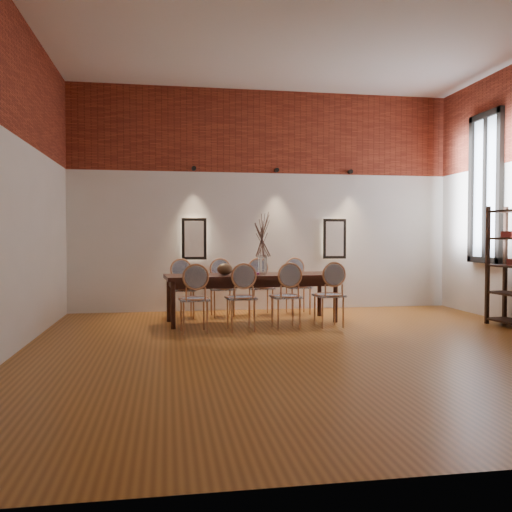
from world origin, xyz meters
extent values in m
cube|color=#99581F|center=(0.00, 0.00, -0.01)|extent=(7.00, 7.00, 0.02)
cube|color=silver|center=(0.00, 0.00, 4.01)|extent=(7.00, 7.00, 0.02)
cube|color=silver|center=(0.00, 3.55, 2.00)|extent=(7.00, 0.10, 4.00)
cube|color=silver|center=(0.00, -3.55, 2.00)|extent=(7.00, 0.10, 4.00)
cube|color=silver|center=(-3.55, 0.00, 2.00)|extent=(0.10, 7.00, 4.00)
cube|color=maroon|center=(0.00, 3.48, 3.25)|extent=(7.00, 0.02, 1.50)
cube|color=maroon|center=(-3.48, 0.00, 3.25)|extent=(0.02, 7.00, 1.50)
cube|color=#FFEAC6|center=(-1.30, 3.45, 1.30)|extent=(0.36, 0.06, 0.66)
cube|color=#FFEAC6|center=(1.30, 3.45, 1.30)|extent=(0.36, 0.06, 0.66)
cylinder|color=black|center=(-1.30, 3.42, 2.55)|extent=(0.08, 0.10, 0.08)
cylinder|color=black|center=(0.20, 3.42, 2.55)|extent=(0.08, 0.10, 0.08)
cylinder|color=black|center=(1.60, 3.42, 2.55)|extent=(0.08, 0.10, 0.08)
cube|color=silver|center=(3.46, 2.00, 2.15)|extent=(0.02, 0.78, 2.38)
cube|color=black|center=(3.44, 2.00, 2.15)|extent=(0.08, 0.90, 2.50)
cube|color=black|center=(3.44, 2.00, 2.15)|extent=(0.06, 0.06, 2.40)
cube|color=#34160F|center=(-0.47, 2.07, 0.38)|extent=(2.74, 1.08, 0.75)
cylinder|color=silver|center=(-0.30, 2.09, 0.90)|extent=(0.14, 0.14, 0.30)
ellipsoid|color=brown|center=(-0.90, 1.99, 0.84)|extent=(0.24, 0.24, 0.18)
cube|color=#922B63|center=(-0.51, 2.06, 0.77)|extent=(0.27, 0.20, 0.03)
camera|label=1|loc=(-1.78, -6.27, 1.33)|focal=38.00mm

